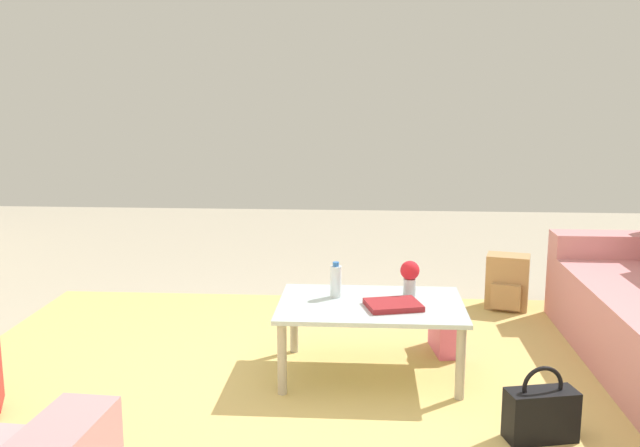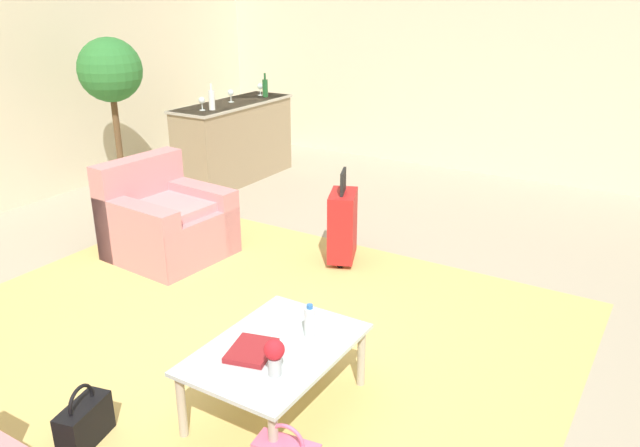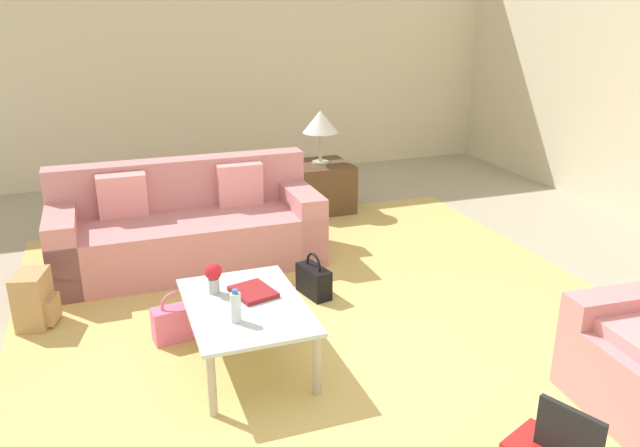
{
  "view_description": "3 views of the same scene",
  "coord_description": "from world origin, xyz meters",
  "views": [
    {
      "loc": [
        -0.37,
        3.3,
        1.59
      ],
      "look_at": [
        -0.14,
        -0.18,
        0.92
      ],
      "focal_mm": 40.0,
      "sensor_mm": 36.0,
      "label": 1
    },
    {
      "loc": [
        -2.85,
        -2.29,
        2.33
      ],
      "look_at": [
        0.18,
        -0.44,
        0.96
      ],
      "focal_mm": 35.0,
      "sensor_mm": 36.0,
      "label": 2
    },
    {
      "loc": [
        3.01,
        -1.23,
        2.17
      ],
      "look_at": [
        -0.78,
        0.13,
        0.74
      ],
      "focal_mm": 35.0,
      "sensor_mm": 36.0,
      "label": 3
    }
  ],
  "objects": [
    {
      "name": "ground_plane",
      "position": [
        0.0,
        0.0,
        0.0
      ],
      "size": [
        12.0,
        12.0,
        0.0
      ],
      "primitive_type": "plane",
      "color": "#A89E89"
    },
    {
      "name": "wall_left",
      "position": [
        -5.06,
        0.0,
        1.55
      ],
      "size": [
        0.12,
        8.0,
        3.1
      ],
      "primitive_type": "cube",
      "color": "beige",
      "rests_on": "ground"
    },
    {
      "name": "area_rug",
      "position": [
        -0.6,
        0.2,
        0.0
      ],
      "size": [
        5.2,
        4.4,
        0.01
      ],
      "primitive_type": "cube",
      "color": "tan",
      "rests_on": "ground"
    },
    {
      "name": "couch",
      "position": [
        -2.19,
        -0.6,
        0.3
      ],
      "size": [
        0.89,
        2.24,
        0.88
      ],
      "color": "#C67F84",
      "rests_on": "ground"
    },
    {
      "name": "coffee_table",
      "position": [
        -0.4,
        -0.5,
        0.37
      ],
      "size": [
        1.02,
        0.71,
        0.42
      ],
      "color": "silver",
      "rests_on": "ground"
    },
    {
      "name": "water_bottle",
      "position": [
        -0.2,
        -0.6,
        0.51
      ],
      "size": [
        0.06,
        0.06,
        0.2
      ],
      "color": "silver",
      "rests_on": "coffee_table"
    },
    {
      "name": "coffee_table_book",
      "position": [
        -0.52,
        -0.42,
        0.43
      ],
      "size": [
        0.33,
        0.29,
        0.03
      ],
      "primitive_type": "cube",
      "rotation": [
        0.0,
        0.0,
        0.26
      ],
      "color": "maroon",
      "rests_on": "coffee_table"
    },
    {
      "name": "flower_vase",
      "position": [
        -0.62,
        -0.65,
        0.54
      ],
      "size": [
        0.11,
        0.11,
        0.21
      ],
      "color": "#B2B7BC",
      "rests_on": "coffee_table"
    },
    {
      "name": "side_table",
      "position": [
        -3.2,
        1.0,
        0.26
      ],
      "size": [
        0.63,
        0.63,
        0.52
      ],
      "primitive_type": "cube",
      "color": "#513823",
      "rests_on": "ground"
    },
    {
      "name": "table_lamp",
      "position": [
        -3.2,
        1.0,
        0.97
      ],
      "size": [
        0.38,
        0.38,
        0.57
      ],
      "color": "#ADA899",
      "rests_on": "side_table"
    },
    {
      "name": "handbag_black",
      "position": [
        -1.18,
        0.22,
        0.13
      ],
      "size": [
        0.34,
        0.21,
        0.36
      ],
      "color": "black",
      "rests_on": "ground"
    },
    {
      "name": "handbag_pink",
      "position": [
        -0.86,
        -0.88,
        0.13
      ],
      "size": [
        0.18,
        0.34,
        0.36
      ],
      "color": "pink",
      "rests_on": "ground"
    },
    {
      "name": "backpack_tan",
      "position": [
        -1.4,
        -1.79,
        0.19
      ],
      "size": [
        0.34,
        0.3,
        0.4
      ],
      "color": "tan",
      "rests_on": "ground"
    }
  ]
}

